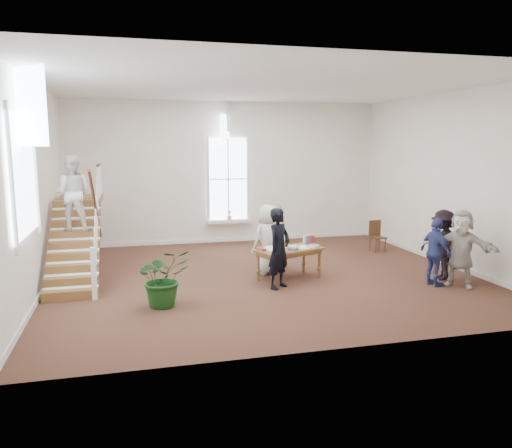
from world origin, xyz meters
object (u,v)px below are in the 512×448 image
object	(u,v)px
floor_plant	(163,278)
side_chair	(376,234)
library_table	(289,252)
woman_cluster_a	(436,252)
woman_cluster_b	(443,245)
person_yellow	(274,236)
elderly_woman	(268,239)
woman_cluster_c	(461,249)
police_officer	(279,248)

from	to	relation	value
floor_plant	side_chair	bearing A→B (deg)	29.15
library_table	side_chair	distance (m)	4.21
woman_cluster_a	woman_cluster_b	size ratio (longest dim) A/B	0.93
person_yellow	woman_cluster_a	world-z (taller)	person_yellow
elderly_woman	woman_cluster_c	xyz separation A→B (m)	(3.84, -2.15, 0.01)
woman_cluster_b	elderly_woman	bearing A→B (deg)	-95.04
person_yellow	woman_cluster_c	world-z (taller)	woman_cluster_c
police_officer	woman_cluster_a	bearing A→B (deg)	-50.64
woman_cluster_a	person_yellow	bearing A→B (deg)	43.92
police_officer	side_chair	world-z (taller)	police_officer
elderly_woman	woman_cluster_c	distance (m)	4.40
woman_cluster_c	side_chair	bearing A→B (deg)	136.24
police_officer	woman_cluster_a	distance (m)	3.52
woman_cluster_c	person_yellow	bearing A→B (deg)	-170.66
floor_plant	woman_cluster_a	bearing A→B (deg)	-0.50
floor_plant	library_table	bearing A→B (deg)	23.19
floor_plant	side_chair	distance (m)	7.44
library_table	woman_cluster_a	xyz separation A→B (m)	(3.01, -1.34, 0.11)
woman_cluster_b	side_chair	bearing A→B (deg)	-163.60
woman_cluster_a	woman_cluster_b	bearing A→B (deg)	-54.93
police_officer	woman_cluster_b	xyz separation A→B (m)	(3.94, -0.25, -0.06)
person_yellow	woman_cluster_c	size ratio (longest dim) A/B	0.96
woman_cluster_c	police_officer	bearing A→B (deg)	-146.72
police_officer	elderly_woman	bearing A→B (deg)	46.23
floor_plant	elderly_woman	bearing A→B (deg)	35.46
library_table	side_chair	world-z (taller)	side_chair
person_yellow	woman_cluster_a	distance (m)	3.91
elderly_woman	side_chair	bearing A→B (deg)	-175.31
police_officer	side_chair	size ratio (longest dim) A/B	1.94
person_yellow	woman_cluster_a	bearing A→B (deg)	103.84
library_table	woman_cluster_c	distance (m)	3.83
library_table	person_yellow	size ratio (longest dim) A/B	1.05
woman_cluster_a	floor_plant	world-z (taller)	woman_cluster_a
police_officer	woman_cluster_b	bearing A→B (deg)	-42.81
woman_cluster_c	side_chair	size ratio (longest dim) A/B	1.89
woman_cluster_b	floor_plant	world-z (taller)	woman_cluster_b
police_officer	woman_cluster_c	distance (m)	4.04
police_officer	woman_cluster_b	world-z (taller)	police_officer
police_officer	elderly_woman	size ratio (longest dim) A/B	1.04
woman_cluster_a	library_table	bearing A→B (deg)	58.69
police_officer	person_yellow	distance (m)	1.80
woman_cluster_b	woman_cluster_c	distance (m)	0.65
elderly_woman	woman_cluster_c	bearing A→B (deg)	131.22
person_yellow	floor_plant	bearing A→B (deg)	1.56
library_table	elderly_woman	xyz separation A→B (m)	(-0.34, 0.61, 0.20)
police_officer	woman_cluster_a	size ratio (longest dim) A/B	1.16
elderly_woman	woman_cluster_a	size ratio (longest dim) A/B	1.11
side_chair	library_table	bearing A→B (deg)	-152.00
floor_plant	side_chair	world-z (taller)	floor_plant
elderly_woman	floor_plant	xyz separation A→B (m)	(-2.66, -1.90, -0.28)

